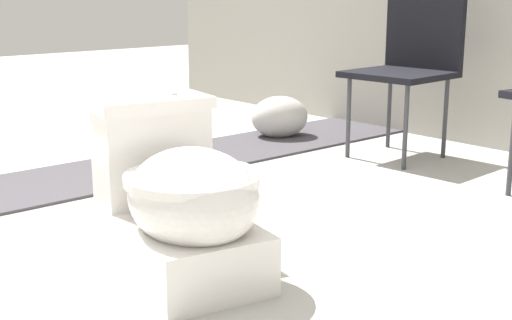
{
  "coord_description": "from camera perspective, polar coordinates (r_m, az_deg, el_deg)",
  "views": [
    {
      "loc": [
        1.72,
        -1.05,
        0.84
      ],
      "look_at": [
        0.05,
        0.4,
        0.3
      ],
      "focal_mm": 50.0,
      "sensor_mm": 36.0,
      "label": 1
    }
  ],
  "objects": [
    {
      "name": "boulder_near",
      "position": [
        4.05,
        1.9,
        3.45
      ],
      "size": [
        0.37,
        0.4,
        0.24
      ],
      "primitive_type": "ellipsoid",
      "rotation": [
        0.0,
        0.0,
        1.18
      ],
      "color": "#B7B2AD",
      "rests_on": "ground"
    },
    {
      "name": "toilet",
      "position": [
        2.12,
        -6.1,
        -3.37
      ],
      "size": [
        0.69,
        0.49,
        0.52
      ],
      "rotation": [
        0.0,
        0.0,
        -0.2
      ],
      "color": "white",
      "rests_on": "ground"
    },
    {
      "name": "folding_chair_left",
      "position": [
        3.66,
        12.33,
        8.27
      ],
      "size": [
        0.46,
        0.46,
        0.83
      ],
      "rotation": [
        0.0,
        0.0,
        -1.52
      ],
      "color": "black",
      "rests_on": "ground"
    },
    {
      "name": "gravel_strip",
      "position": [
        3.34,
        -11.9,
        -1.05
      ],
      "size": [
        0.56,
        8.0,
        0.01
      ],
      "primitive_type": "cube",
      "color": "#423F44",
      "rests_on": "ground"
    },
    {
      "name": "ground_plane",
      "position": [
        2.19,
        -8.97,
        -9.07
      ],
      "size": [
        14.0,
        14.0,
        0.0
      ],
      "primitive_type": "plane",
      "color": "#A8A59E"
    }
  ]
}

